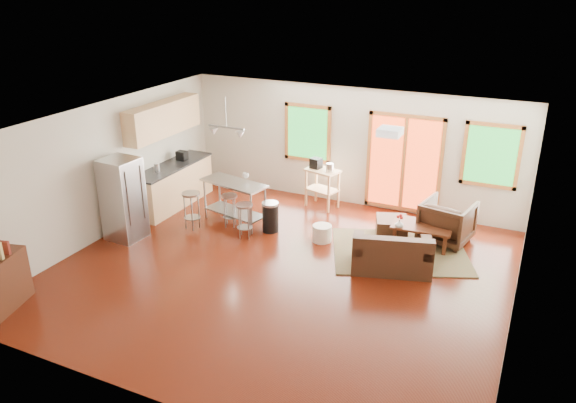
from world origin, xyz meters
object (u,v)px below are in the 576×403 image
at_px(ottoman, 391,228).
at_px(island, 234,195).
at_px(rug, 400,251).
at_px(kitchen_cart, 322,175).
at_px(loveseat, 392,255).
at_px(coffee_table, 422,228).
at_px(refrigerator, 123,199).
at_px(armchair, 447,220).

distance_m(ottoman, island, 3.22).
height_order(rug, kitchen_cart, kitchen_cart).
xyz_separation_m(loveseat, kitchen_cart, (-2.17, 2.13, 0.46)).
xyz_separation_m(ottoman, island, (-3.11, -0.70, 0.42)).
xyz_separation_m(coffee_table, refrigerator, (-5.29, -2.06, 0.43)).
bearing_deg(coffee_table, armchair, 46.74).
distance_m(coffee_table, ottoman, 0.66).
relative_size(ottoman, refrigerator, 0.37).
xyz_separation_m(rug, island, (-3.43, -0.14, 0.60)).
height_order(loveseat, island, island).
relative_size(armchair, ottoman, 1.55).
relative_size(loveseat, island, 1.02).
xyz_separation_m(armchair, kitchen_cart, (-2.82, 0.60, 0.29)).
relative_size(loveseat, armchair, 1.67).
xyz_separation_m(coffee_table, island, (-3.73, -0.55, 0.24)).
relative_size(loveseat, kitchen_cart, 1.39).
distance_m(refrigerator, kitchen_cart, 4.18).
bearing_deg(rug, loveseat, -87.58).
bearing_deg(coffee_table, refrigerator, -158.75).
relative_size(rug, loveseat, 1.60).
bearing_deg(armchair, coffee_table, 57.80).
height_order(ottoman, refrigerator, refrigerator).
bearing_deg(coffee_table, island, -171.60).
bearing_deg(loveseat, coffee_table, 60.76).
height_order(loveseat, refrigerator, refrigerator).
distance_m(rug, kitchen_cart, 2.67).
bearing_deg(refrigerator, ottoman, 28.49).
distance_m(refrigerator, island, 2.18).
xyz_separation_m(rug, loveseat, (0.03, -0.72, 0.27)).
bearing_deg(island, armchair, 13.07).
bearing_deg(refrigerator, loveseat, 13.65).
relative_size(loveseat, coffee_table, 1.34).
bearing_deg(rug, kitchen_cart, 146.69).
distance_m(rug, island, 3.49).
relative_size(refrigerator, island, 1.07).
bearing_deg(refrigerator, island, 47.24).
xyz_separation_m(ottoman, kitchen_cart, (-1.82, 0.85, 0.55)).
xyz_separation_m(loveseat, ottoman, (-0.35, 1.28, -0.09)).
distance_m(island, kitchen_cart, 2.02).
distance_m(rug, refrigerator, 5.32).
xyz_separation_m(rug, ottoman, (-0.32, 0.56, 0.18)).
bearing_deg(ottoman, island, -167.38).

